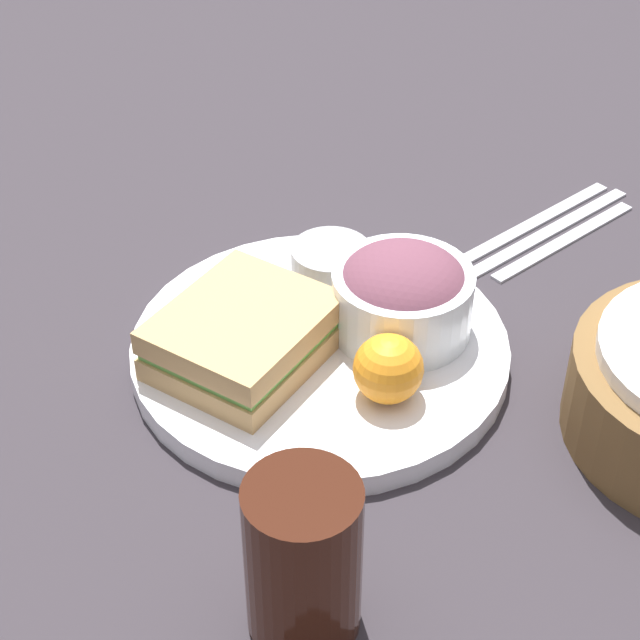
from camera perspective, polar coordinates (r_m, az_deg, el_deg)
ground_plane at (r=0.81m, az=0.00°, el=-2.10°), size 4.00×4.00×0.00m
plate at (r=0.81m, az=0.00°, el=-1.61°), size 0.28×0.28×0.02m
sandwich at (r=0.77m, az=-4.10°, el=-0.87°), size 0.15×0.14×0.04m
salad_bowl at (r=0.79m, az=4.42°, el=1.39°), size 0.11×0.11×0.07m
dressing_cup at (r=0.85m, az=0.58°, el=3.03°), size 0.06×0.06×0.03m
orange_wedge at (r=0.74m, az=3.67°, el=-2.61°), size 0.05×0.05×0.05m
drink_glass at (r=0.61m, az=-0.91°, el=-12.65°), size 0.07×0.07×0.11m
fork at (r=0.98m, az=11.29°, el=5.13°), size 0.20×0.02×0.01m
knife at (r=0.97m, az=12.09°, el=4.67°), size 0.21×0.02×0.01m
spoon at (r=0.96m, az=12.91°, el=4.19°), size 0.18×0.02×0.01m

